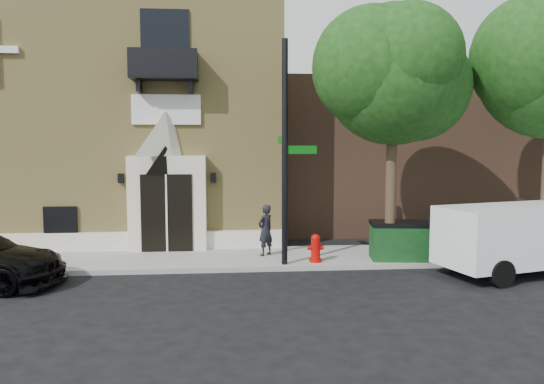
# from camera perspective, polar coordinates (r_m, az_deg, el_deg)

# --- Properties ---
(ground) EXTENTS (120.00, 120.00, 0.00)m
(ground) POSITION_cam_1_polar(r_m,az_deg,el_deg) (15.80, -8.50, -8.66)
(ground) COLOR black
(ground) RESTS_ON ground
(sidewalk) EXTENTS (42.00, 3.00, 0.15)m
(sidewalk) POSITION_cam_1_polar(r_m,az_deg,el_deg) (17.21, -4.84, -7.18)
(sidewalk) COLOR gray
(sidewalk) RESTS_ON ground
(church) EXTENTS (12.20, 11.01, 9.30)m
(church) POSITION_cam_1_polar(r_m,az_deg,el_deg) (23.59, -14.77, 7.25)
(church) COLOR tan
(church) RESTS_ON ground
(neighbour_building) EXTENTS (18.00, 8.00, 6.40)m
(neighbour_building) POSITION_cam_1_polar(r_m,az_deg,el_deg) (26.67, 19.48, 3.81)
(neighbour_building) COLOR brown
(neighbour_building) RESTS_ON ground
(street_tree_left) EXTENTS (4.97, 4.38, 7.77)m
(street_tree_left) POSITION_cam_1_polar(r_m,az_deg,el_deg) (16.54, 13.11, 12.37)
(street_tree_left) COLOR #38281C
(street_tree_left) RESTS_ON sidewalk
(cargo_van) EXTENTS (5.22, 3.13, 2.00)m
(cargo_van) POSITION_cam_1_polar(r_m,az_deg,el_deg) (17.05, 25.70, -4.27)
(cargo_van) COLOR white
(cargo_van) RESTS_ON ground
(street_sign) EXTENTS (1.08, 1.06, 6.66)m
(street_sign) POSITION_cam_1_polar(r_m,az_deg,el_deg) (15.71, 1.44, 4.23)
(street_sign) COLOR black
(street_sign) RESTS_ON sidewalk
(fire_hydrant) EXTENTS (0.49, 0.39, 0.86)m
(fire_hydrant) POSITION_cam_1_polar(r_m,az_deg,el_deg) (16.39, 4.71, -6.04)
(fire_hydrant) COLOR #B30804
(fire_hydrant) RESTS_ON sidewalk
(dumpster) EXTENTS (1.95, 1.27, 1.20)m
(dumpster) POSITION_cam_1_polar(r_m,az_deg,el_deg) (17.12, 13.59, -5.06)
(dumpster) COLOR #0E3515
(dumpster) RESTS_ON sidewalk
(planter) EXTENTS (0.65, 0.58, 0.66)m
(planter) POSITION_cam_1_polar(r_m,az_deg,el_deg) (18.36, -10.60, -5.15)
(planter) COLOR #557030
(planter) RESTS_ON sidewalk
(pedestrian_near) EXTENTS (0.71, 0.69, 1.65)m
(pedestrian_near) POSITION_cam_1_polar(r_m,az_deg,el_deg) (17.17, -0.71, -4.12)
(pedestrian_near) COLOR black
(pedestrian_near) RESTS_ON sidewalk
(pedestrian_far) EXTENTS (0.91, 1.04, 1.80)m
(pedestrian_far) POSITION_cam_1_polar(r_m,az_deg,el_deg) (19.82, 25.09, -3.13)
(pedestrian_far) COLOR #2B251D
(pedestrian_far) RESTS_ON sidewalk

